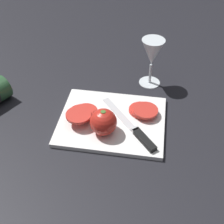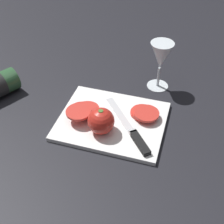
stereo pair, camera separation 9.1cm
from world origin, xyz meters
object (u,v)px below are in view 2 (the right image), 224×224
(knife, at_px, (135,136))
(tomato_slice_stack_near, at_px, (83,110))
(wine_glass, at_px, (161,58))
(tomato_slice_stack_far, at_px, (145,113))
(whole_tomato, at_px, (101,121))

(knife, height_order, tomato_slice_stack_near, tomato_slice_stack_near)
(wine_glass, height_order, tomato_slice_stack_far, wine_glass)
(wine_glass, relative_size, whole_tomato, 2.15)
(knife, height_order, tomato_slice_stack_far, tomato_slice_stack_far)
(wine_glass, distance_m, whole_tomato, 0.30)
(tomato_slice_stack_near, distance_m, tomato_slice_stack_far, 0.18)
(wine_glass, relative_size, tomato_slice_stack_far, 1.85)
(whole_tomato, height_order, tomato_slice_stack_far, whole_tomato)
(whole_tomato, relative_size, tomato_slice_stack_far, 0.86)
(knife, relative_size, tomato_slice_stack_near, 1.83)
(knife, distance_m, tomato_slice_stack_near, 0.18)
(whole_tomato, bearing_deg, knife, 1.17)
(wine_glass, xyz_separation_m, tomato_slice_stack_near, (-0.19, -0.23, -0.08))
(knife, distance_m, tomato_slice_stack_far, 0.10)
(wine_glass, bearing_deg, tomato_slice_stack_near, -129.65)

